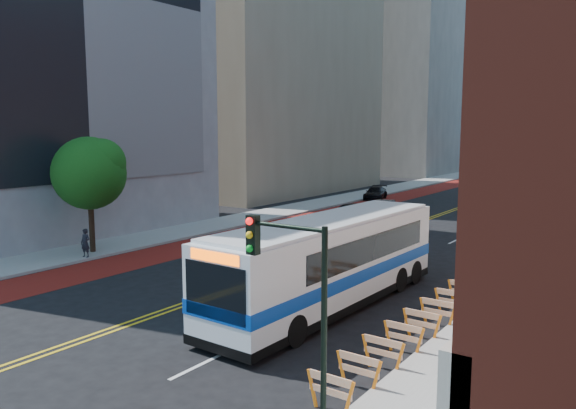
# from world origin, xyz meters

# --- Properties ---
(ground) EXTENTS (160.00, 160.00, 0.00)m
(ground) POSITION_xyz_m (0.00, 0.00, 0.00)
(ground) COLOR black
(ground) RESTS_ON ground
(sidewalk_left) EXTENTS (4.00, 140.00, 0.15)m
(sidewalk_left) POSITION_xyz_m (-12.00, 30.00, 0.07)
(sidewalk_left) COLOR gray
(sidewalk_left) RESTS_ON ground
(bus_lane_paint) EXTENTS (3.60, 140.00, 0.01)m
(bus_lane_paint) POSITION_xyz_m (-8.10, 30.00, 0.00)
(bus_lane_paint) COLOR maroon
(bus_lane_paint) RESTS_ON ground
(center_line_inner) EXTENTS (0.14, 140.00, 0.01)m
(center_line_inner) POSITION_xyz_m (-0.18, 30.00, 0.00)
(center_line_inner) COLOR gold
(center_line_inner) RESTS_ON ground
(center_line_outer) EXTENTS (0.14, 140.00, 0.01)m
(center_line_outer) POSITION_xyz_m (0.18, 30.00, 0.00)
(center_line_outer) COLOR gold
(center_line_outer) RESTS_ON ground
(lane_dashes) EXTENTS (0.14, 98.20, 0.01)m
(lane_dashes) POSITION_xyz_m (4.80, 38.00, 0.01)
(lane_dashes) COLOR silver
(lane_dashes) RESTS_ON ground
(grey_building_left) EXTENTS (14.10, 24.00, 30.00)m
(grey_building_left) POSITION_xyz_m (-20.90, 8.00, 15.01)
(grey_building_left) COLOR gray
(grey_building_left) RESTS_ON ground
(construction_barriers) EXTENTS (1.42, 10.91, 1.00)m
(construction_barriers) POSITION_xyz_m (9.60, 3.42, 0.68)
(construction_barriers) COLOR orange
(construction_barriers) RESTS_ON ground
(street_tree) EXTENTS (4.20, 4.20, 6.70)m
(street_tree) POSITION_xyz_m (-11.24, 6.04, 4.91)
(street_tree) COLOR black
(street_tree) RESTS_ON sidewalk_left
(traffic_signal) EXTENTS (2.21, 0.34, 5.07)m
(traffic_signal) POSITION_xyz_m (9.41, -3.51, 3.72)
(traffic_signal) COLOR black
(traffic_signal) RESTS_ON sidewalk_right
(transit_bus) EXTENTS (3.29, 13.49, 3.69)m
(transit_bus) POSITION_xyz_m (5.15, 5.58, 1.93)
(transit_bus) COLOR silver
(transit_bus) RESTS_ON ground
(car_a) EXTENTS (2.65, 4.62, 1.48)m
(car_a) POSITION_xyz_m (-4.71, 24.92, 0.74)
(car_a) COLOR black
(car_a) RESTS_ON ground
(car_b) EXTENTS (3.07, 4.76, 1.48)m
(car_b) POSITION_xyz_m (-3.04, 27.98, 0.74)
(car_b) COLOR black
(car_b) RESTS_ON ground
(car_c) EXTENTS (2.91, 4.86, 1.32)m
(car_c) POSITION_xyz_m (-9.30, 39.02, 0.66)
(car_c) COLOR black
(car_c) RESTS_ON ground
(pedestrian) EXTENTS (0.65, 0.50, 1.60)m
(pedestrian) POSITION_xyz_m (-10.40, 4.90, 0.95)
(pedestrian) COLOR black
(pedestrian) RESTS_ON sidewalk_left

